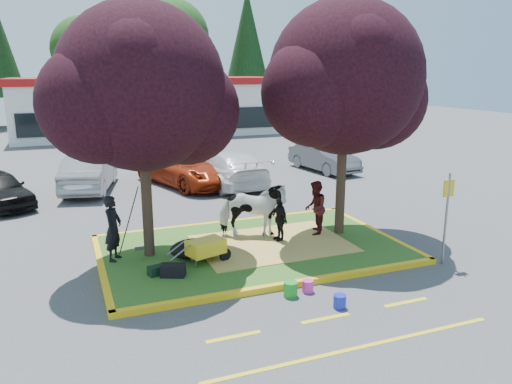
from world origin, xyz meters
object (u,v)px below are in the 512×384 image
object	(u,v)px
bucket_pink	(308,286)
bucket_blue	(340,302)
calf	(193,248)
handler	(113,228)
wheelbarrow	(206,247)
car_silver	(90,172)
cow	(252,210)
sign_post	(447,209)
bucket_green	(290,289)

from	to	relation	value
bucket_pink	bucket_blue	world-z (taller)	bucket_blue
calf	bucket_pink	size ratio (longest dim) A/B	4.30
handler	wheelbarrow	distance (m)	2.46
calf	handler	bearing A→B (deg)	138.37
wheelbarrow	bucket_blue	world-z (taller)	wheelbarrow
calf	car_silver	distance (m)	9.79
handler	car_silver	xyz separation A→B (m)	(-0.06, 8.95, -0.23)
cow	handler	world-z (taller)	handler
calf	bucket_blue	size ratio (longest dim) A/B	4.09
handler	bucket_blue	size ratio (longest dim) A/B	5.81
calf	bucket_blue	world-z (taller)	calf
wheelbarrow	bucket_pink	world-z (taller)	wheelbarrow
car_silver	sign_post	bearing A→B (deg)	137.40
wheelbarrow	sign_post	bearing A→B (deg)	-36.55
handler	wheelbarrow	xyz separation A→B (m)	(2.15, -1.13, -0.42)
handler	sign_post	size ratio (longest dim) A/B	0.70
calf	sign_post	world-z (taller)	sign_post
cow	sign_post	distance (m)	5.31
sign_post	bucket_blue	bearing A→B (deg)	-164.84
wheelbarrow	bucket_pink	bearing A→B (deg)	-68.74
handler	car_silver	bearing A→B (deg)	28.53
bucket_green	car_silver	xyz separation A→B (m)	(-3.53, 12.31, 0.61)
calf	bucket_green	distance (m)	3.15
bucket_pink	wheelbarrow	bearing A→B (deg)	129.47
calf	bucket_pink	world-z (taller)	calf
calf	bucket_pink	bearing A→B (deg)	-76.60
bucket_green	bucket_pink	distance (m)	0.47
calf	handler	distance (m)	2.10
cow	bucket_blue	size ratio (longest dim) A/B	6.64
sign_post	car_silver	world-z (taller)	sign_post
bucket_pink	calf	bearing A→B (deg)	127.06
bucket_pink	cow	bearing A→B (deg)	89.48
sign_post	car_silver	distance (m)	14.49
cow	calf	bearing A→B (deg)	138.17
bucket_green	bucket_pink	size ratio (longest dim) A/B	1.21
calf	wheelbarrow	bearing A→B (deg)	-88.91
bucket_blue	calf	bearing A→B (deg)	122.19
handler	bucket_blue	bearing A→B (deg)	-107.22
handler	bucket_green	distance (m)	4.90
sign_post	bucket_green	bearing A→B (deg)	-178.61
cow	wheelbarrow	size ratio (longest dim) A/B	1.17
calf	bucket_blue	bearing A→B (deg)	-81.46
cow	wheelbarrow	xyz separation A→B (m)	(-1.82, -1.48, -0.39)
handler	bucket_pink	bearing A→B (deg)	-101.81
sign_post	bucket_pink	size ratio (longest dim) A/B	8.71
bucket_blue	bucket_green	bearing A→B (deg)	129.25
handler	bucket_pink	world-z (taller)	handler
cow	bucket_blue	bearing A→B (deg)	-154.39
cow	wheelbarrow	world-z (taller)	cow
cow	sign_post	bearing A→B (deg)	-107.66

